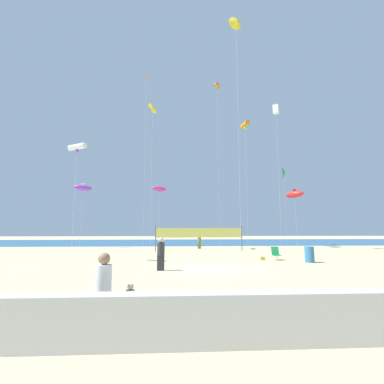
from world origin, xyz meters
TOP-DOWN VIEW (x-y plane):
  - ground_plane at (0.00, 0.00)m, footprint 120.00×120.00m
  - ocean_band at (0.00, 28.21)m, footprint 120.00×20.00m
  - boardwalk_ledge at (0.00, -10.13)m, footprint 28.00×0.44m
  - mother_figure at (-3.29, -8.91)m, footprint 0.37×0.37m
  - toddler_figure at (-2.69, -8.77)m, footprint 0.20×0.20m
  - beachgoer_olive_shirt at (0.85, 14.18)m, footprint 0.36×0.36m
  - beachgoer_charcoal_shirt at (-2.41, -0.82)m, footprint 0.39×0.39m
  - folding_beach_chair at (5.25, 3.54)m, footprint 0.52×0.65m
  - trash_barrel at (6.89, 2.02)m, footprint 0.58×0.58m
  - volleyball_net at (0.65, 11.26)m, footprint 8.46×0.98m
  - beach_handbag at (4.28, 3.46)m, footprint 0.29×0.14m
  - kite_orange_inflatable at (3.80, 19.40)m, footprint 1.42×1.91m
  - kite_green_delta at (12.24, 18.80)m, footprint 0.96×1.61m
  - kite_orange_diamond at (-5.28, 15.98)m, footprint 0.65×0.65m
  - kite_magenta_inflatable at (-3.73, 18.53)m, footprint 1.94×1.35m
  - kite_violet_inflatable at (-12.10, 15.72)m, footprint 2.09×1.11m
  - kite_white_box at (9.12, 12.53)m, footprint 0.79×0.79m
  - kite_yellow_delta at (3.09, 4.64)m, footprint 1.16×0.68m
  - kite_red_inflatable at (12.63, 16.76)m, footprint 2.04×2.34m
  - kite_white_tube at (-8.45, 3.30)m, footprint 1.46×1.07m
  - kite_orange_tube at (6.30, 14.89)m, footprint 0.82×1.61m
  - kite_yellow_tube at (-4.23, 12.98)m, footprint 0.79×1.71m

SIDE VIEW (x-z plane):
  - ground_plane at x=0.00m, z-range 0.00..0.00m
  - ocean_band at x=0.00m, z-range 0.00..0.01m
  - beach_handbag at x=4.28m, z-range 0.00..0.23m
  - folding_beach_chair at x=5.25m, z-range 0.02..0.91m
  - toddler_figure at x=-2.69m, z-range 0.03..0.93m
  - boardwalk_ledge at x=0.00m, z-range 0.00..0.96m
  - trash_barrel at x=6.89m, z-range 0.00..1.00m
  - beachgoer_olive_shirt at x=0.85m, z-range 0.05..1.61m
  - mother_figure at x=-3.29m, z-range 0.05..1.66m
  - beachgoer_charcoal_shirt at x=-2.41m, z-range 0.06..1.76m
  - volleyball_net at x=0.65m, z-range 0.44..2.84m
  - kite_red_inflatable at x=12.63m, z-range 2.79..9.62m
  - kite_violet_inflatable at x=-12.10m, z-range 3.06..10.23m
  - kite_magenta_inflatable at x=-3.73m, z-range 3.25..10.74m
  - kite_white_tube at x=-8.45m, z-range 3.72..11.62m
  - kite_green_delta at x=12.24m, z-range 4.23..14.26m
  - kite_orange_tube at x=6.30m, z-range 6.86..21.26m
  - kite_yellow_tube at x=-4.23m, z-range 7.29..22.42m
  - kite_white_box at x=9.12m, z-range 7.21..22.66m
  - kite_yellow_delta at x=3.09m, z-range 9.03..28.32m
  - kite_orange_diamond at x=-5.28m, z-range 9.16..29.61m
  - kite_orange_inflatable at x=3.80m, z-range 10.34..32.07m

